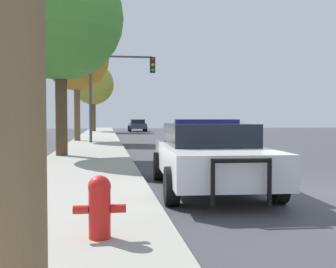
% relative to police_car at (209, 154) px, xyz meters
% --- Properties ---
extents(ground_plane, '(110.00, 110.00, 0.00)m').
position_rel_police_car_xyz_m(ground_plane, '(2.31, -0.73, -0.76)').
color(ground_plane, '#3D3D42').
extents(sidewalk_left, '(3.00, 110.00, 0.13)m').
position_rel_police_car_xyz_m(sidewalk_left, '(-2.79, -0.73, -0.69)').
color(sidewalk_left, '#99968C').
rests_on(sidewalk_left, ground_plane).
extents(police_car, '(2.34, 5.09, 1.49)m').
position_rel_police_car_xyz_m(police_car, '(0.00, 0.00, 0.00)').
color(police_car, white).
rests_on(police_car, ground_plane).
extents(fire_hydrant, '(0.61, 0.27, 0.73)m').
position_rel_police_car_xyz_m(fire_hydrant, '(-2.24, -3.80, -0.24)').
color(fire_hydrant, red).
rests_on(fire_hydrant, sidewalk_left).
extents(traffic_light, '(3.78, 0.35, 5.07)m').
position_rel_police_car_xyz_m(traffic_light, '(-1.51, 15.70, 2.97)').
color(traffic_light, '#424247').
rests_on(traffic_light, sidewalk_left).
extents(car_background_oncoming, '(1.94, 4.22, 1.39)m').
position_rel_police_car_xyz_m(car_background_oncoming, '(3.95, 19.81, -0.01)').
color(car_background_oncoming, black).
rests_on(car_background_oncoming, ground_plane).
extents(car_background_distant, '(2.00, 4.07, 1.37)m').
position_rel_police_car_xyz_m(car_background_distant, '(1.38, 38.92, -0.02)').
color(car_background_distant, '#333856').
rests_on(car_background_distant, ground_plane).
extents(tree_sidewalk_far, '(4.36, 4.36, 7.20)m').
position_rel_police_car_xyz_m(tree_sidewalk_far, '(-3.45, 37.09, 4.36)').
color(tree_sidewalk_far, brown).
rests_on(tree_sidewalk_far, sidewalk_left).
extents(tree_sidewalk_near, '(4.65, 4.65, 7.45)m').
position_rel_police_car_xyz_m(tree_sidewalk_near, '(-3.79, 7.37, 4.47)').
color(tree_sidewalk_near, '#4C3823').
rests_on(tree_sidewalk_near, sidewalk_left).
extents(tree_sidewalk_mid, '(3.97, 3.97, 7.07)m').
position_rel_police_car_xyz_m(tree_sidewalk_mid, '(-3.91, 17.93, 4.43)').
color(tree_sidewalk_mid, brown).
rests_on(tree_sidewalk_mid, sidewalk_left).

